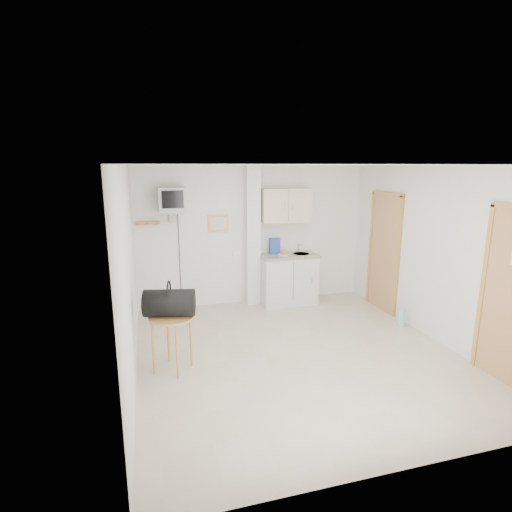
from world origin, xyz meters
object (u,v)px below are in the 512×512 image
object	(u,v)px
crt_television	(172,201)
duffel_bag	(169,303)
water_bottle	(401,318)
round_table	(172,325)

from	to	relation	value
crt_television	duffel_bag	world-z (taller)	crt_television
duffel_bag	water_bottle	size ratio (longest dim) A/B	2.09
round_table	water_bottle	world-z (taller)	round_table
round_table	water_bottle	distance (m)	3.64
round_table	duffel_bag	world-z (taller)	duffel_bag
crt_television	round_table	distance (m)	2.44
round_table	duffel_bag	bearing A→B (deg)	141.41
duffel_bag	water_bottle	bearing A→B (deg)	19.06
round_table	crt_television	bearing A→B (deg)	84.38
round_table	duffel_bag	size ratio (longest dim) A/B	1.08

